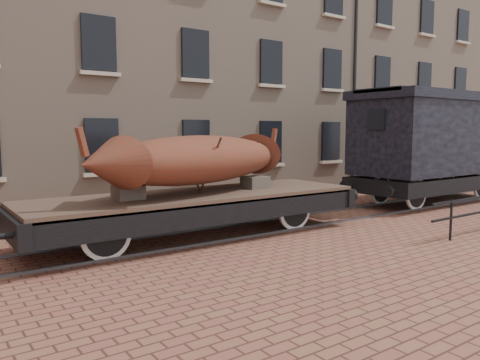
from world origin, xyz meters
TOP-DOWN VIEW (x-y plane):
  - ground at (0.00, 0.00)m, footprint 90.00×90.00m
  - warehouse_cream at (3.00, 9.99)m, footprint 40.00×10.19m
  - rail_track at (0.00, 0.00)m, footprint 30.00×1.52m
  - flatcar_wagon at (-1.86, 0.00)m, footprint 9.49×2.57m
  - iron_boat at (-1.78, -0.00)m, footprint 6.71×3.51m
  - goods_van at (8.28, -0.00)m, footprint 7.80×2.84m

SIDE VIEW (x-z plane):
  - ground at x=0.00m, z-range 0.00..0.00m
  - rail_track at x=0.00m, z-range 0.00..0.06m
  - flatcar_wagon at x=-1.86m, z-range 0.18..1.61m
  - iron_boat at x=-1.78m, z-range 1.14..2.76m
  - goods_van at x=8.28m, z-range 0.51..4.54m
  - warehouse_cream at x=3.00m, z-range 0.00..14.00m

